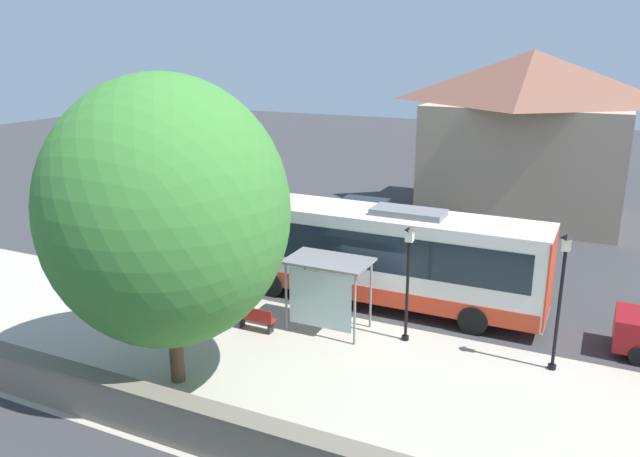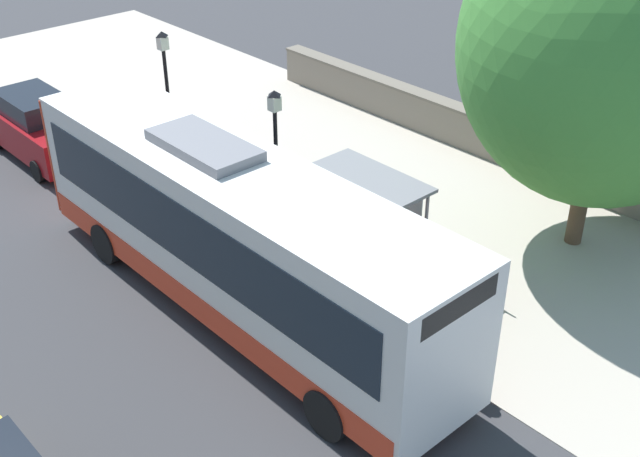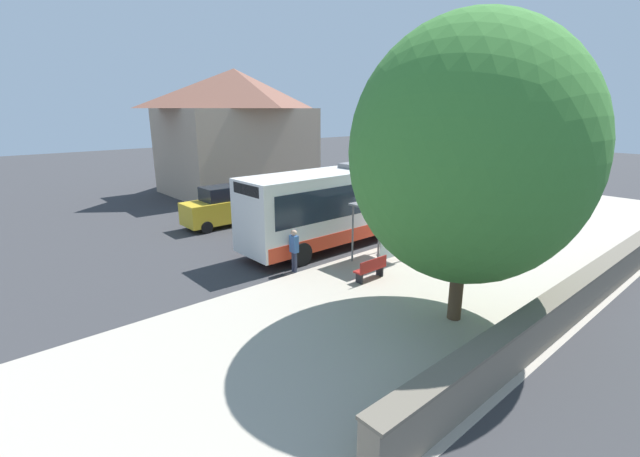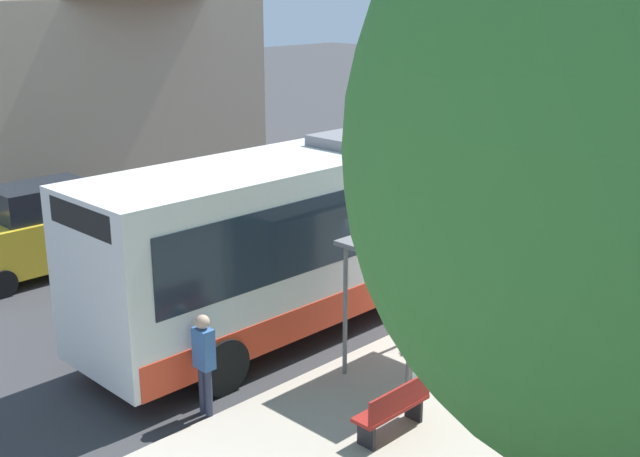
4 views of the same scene
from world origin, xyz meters
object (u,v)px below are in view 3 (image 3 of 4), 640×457
shade_tree (469,153)px  bus_shelter (389,213)px  pedestrian (294,247)px  street_lamp_near (419,197)px  bus (352,202)px  bench (371,269)px  parked_car_behind_bus (469,196)px  parked_car_far_lane (222,207)px  street_lamp_far (471,182)px

shade_tree → bus_shelter: bearing=-27.8°
pedestrian → shade_tree: 7.59m
street_lamp_near → pedestrian: bearing=80.9°
bus → bench: 5.34m
bench → pedestrian: bearing=33.1°
parked_car_behind_bus → parked_car_far_lane: bearing=63.0°
pedestrian → street_lamp_near: street_lamp_near is taller
parked_car_behind_bus → parked_car_far_lane: size_ratio=1.07×
bus_shelter → street_lamp_far: size_ratio=0.65×
bench → street_lamp_far: 9.73m
street_lamp_far → shade_tree: shade_tree is taller
parked_car_far_lane → bus_shelter: bearing=-165.4°
parked_car_far_lane → street_lamp_far: bearing=-133.2°
street_lamp_far → pedestrian: bearing=84.8°
street_lamp_near → shade_tree: 7.86m
parked_car_far_lane → parked_car_behind_bus: bearing=-117.0°
street_lamp_far → parked_car_behind_bus: bearing=-60.2°
bus → shade_tree: (-7.84, 3.44, 3.12)m
bench → shade_tree: shade_tree is taller
pedestrian → shade_tree: bearing=-168.2°
street_lamp_far → parked_car_behind_bus: street_lamp_far is taller
pedestrian → street_lamp_far: (-1.00, -11.04, 1.49)m
pedestrian → parked_car_far_lane: bearing=-9.3°
bus → street_lamp_far: street_lamp_far is taller
pedestrian → parked_car_far_lane: 8.22m
street_lamp_far → shade_tree: size_ratio=0.49×
pedestrian → bench: bearing=-146.9°
bus_shelter → street_lamp_near: 2.69m
bus_shelter → shade_tree: (-4.79, 2.53, 2.97)m
pedestrian → street_lamp_near: bearing=-99.1°
parked_car_behind_bus → parked_car_far_lane: (6.91, 13.55, 0.10)m
parked_car_behind_bus → pedestrian: bearing=94.6°
bus → parked_car_behind_bus: (-0.34, -10.12, -0.99)m
street_lamp_far → shade_tree: bearing=118.6°
bus → street_lamp_far: size_ratio=2.75×
bus → parked_car_far_lane: 7.46m
bus_shelter → street_lamp_near: street_lamp_near is taller
bus → shade_tree: shade_tree is taller
parked_car_behind_bus → street_lamp_near: bearing=104.9°
street_lamp_near → street_lamp_far: size_ratio=0.92×
shade_tree → bench: bearing=-5.2°
bus_shelter → pedestrian: bearing=68.7°
bus → street_lamp_near: 3.12m
bus → shade_tree: size_ratio=1.34×
street_lamp_near → bus_shelter: bearing=100.1°
pedestrian → street_lamp_near: 6.68m
street_lamp_near → parked_car_behind_bus: size_ratio=0.87×
parked_car_behind_bus → parked_car_far_lane: parked_car_far_lane is taller
bus_shelter → parked_car_far_lane: bus_shelter is taller
shade_tree → parked_car_far_lane: bearing=-0.1°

